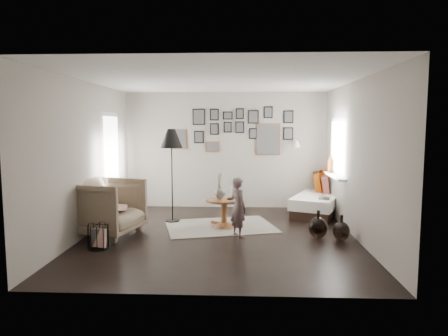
{
  "coord_description": "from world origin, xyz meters",
  "views": [
    {
      "loc": [
        0.36,
        -6.59,
        1.85
      ],
      "look_at": [
        0.05,
        0.5,
        1.1
      ],
      "focal_mm": 32.0,
      "sensor_mm": 36.0,
      "label": 1
    }
  ],
  "objects_px": {
    "demijohn_small": "(341,231)",
    "floor_lamp": "(172,142)",
    "demijohn_large": "(318,228)",
    "daybed": "(318,199)",
    "child": "(238,207)",
    "magazine_basket": "(98,237)",
    "vase": "(220,191)",
    "pedestal_table": "(224,214)",
    "armchair": "(107,207)"
  },
  "relations": [
    {
      "from": "daybed",
      "to": "child",
      "type": "bearing_deg",
      "value": -107.75
    },
    {
      "from": "daybed",
      "to": "child",
      "type": "xyz_separation_m",
      "value": [
        -1.69,
        -1.93,
        0.21
      ]
    },
    {
      "from": "magazine_basket",
      "to": "demijohn_large",
      "type": "bearing_deg",
      "value": 11.66
    },
    {
      "from": "demijohn_small",
      "to": "floor_lamp",
      "type": "bearing_deg",
      "value": 158.62
    },
    {
      "from": "daybed",
      "to": "floor_lamp",
      "type": "relative_size",
      "value": 1.13
    },
    {
      "from": "pedestal_table",
      "to": "floor_lamp",
      "type": "bearing_deg",
      "value": 159.76
    },
    {
      "from": "demijohn_large",
      "to": "child",
      "type": "height_order",
      "value": "child"
    },
    {
      "from": "floor_lamp",
      "to": "magazine_basket",
      "type": "height_order",
      "value": "floor_lamp"
    },
    {
      "from": "vase",
      "to": "demijohn_small",
      "type": "xyz_separation_m",
      "value": [
        2.02,
        -0.8,
        -0.51
      ]
    },
    {
      "from": "vase",
      "to": "daybed",
      "type": "distance_m",
      "value": 2.44
    },
    {
      "from": "floor_lamp",
      "to": "demijohn_small",
      "type": "relative_size",
      "value": 4.24
    },
    {
      "from": "pedestal_table",
      "to": "child",
      "type": "distance_m",
      "value": 0.72
    },
    {
      "from": "floor_lamp",
      "to": "magazine_basket",
      "type": "xyz_separation_m",
      "value": [
        -0.83,
        -1.74,
        -1.36
      ]
    },
    {
      "from": "demijohn_large",
      "to": "magazine_basket",
      "type": "bearing_deg",
      "value": -168.34
    },
    {
      "from": "daybed",
      "to": "demijohn_large",
      "type": "relative_size",
      "value": 4.34
    },
    {
      "from": "magazine_basket",
      "to": "child",
      "type": "xyz_separation_m",
      "value": [
        2.11,
        0.75,
        0.32
      ]
    },
    {
      "from": "magazine_basket",
      "to": "child",
      "type": "distance_m",
      "value": 2.26
    },
    {
      "from": "demijohn_small",
      "to": "armchair",
      "type": "bearing_deg",
      "value": 177.56
    },
    {
      "from": "pedestal_table",
      "to": "demijohn_large",
      "type": "distance_m",
      "value": 1.72
    },
    {
      "from": "magazine_basket",
      "to": "pedestal_table",
      "type": "bearing_deg",
      "value": 36.59
    },
    {
      "from": "demijohn_large",
      "to": "pedestal_table",
      "type": "bearing_deg",
      "value": 157.38
    },
    {
      "from": "daybed",
      "to": "floor_lamp",
      "type": "xyz_separation_m",
      "value": [
        -2.97,
        -0.94,
        1.26
      ]
    },
    {
      "from": "pedestal_table",
      "to": "magazine_basket",
      "type": "height_order",
      "value": "pedestal_table"
    },
    {
      "from": "armchair",
      "to": "child",
      "type": "distance_m",
      "value": 2.23
    },
    {
      "from": "demijohn_large",
      "to": "demijohn_small",
      "type": "relative_size",
      "value": 1.1
    },
    {
      "from": "demijohn_small",
      "to": "child",
      "type": "height_order",
      "value": "child"
    },
    {
      "from": "vase",
      "to": "demijohn_large",
      "type": "bearing_deg",
      "value": -22.23
    },
    {
      "from": "magazine_basket",
      "to": "demijohn_small",
      "type": "bearing_deg",
      "value": 8.84
    },
    {
      "from": "vase",
      "to": "daybed",
      "type": "height_order",
      "value": "vase"
    },
    {
      "from": "daybed",
      "to": "armchair",
      "type": "bearing_deg",
      "value": -130.33
    },
    {
      "from": "demijohn_large",
      "to": "child",
      "type": "xyz_separation_m",
      "value": [
        -1.32,
        0.05,
        0.32
      ]
    },
    {
      "from": "vase",
      "to": "demijohn_small",
      "type": "relative_size",
      "value": 1.12
    },
    {
      "from": "daybed",
      "to": "demijohn_large",
      "type": "bearing_deg",
      "value": -77.15
    },
    {
      "from": "armchair",
      "to": "demijohn_small",
      "type": "relative_size",
      "value": 2.48
    },
    {
      "from": "magazine_basket",
      "to": "demijohn_small",
      "type": "height_order",
      "value": "demijohn_small"
    },
    {
      "from": "demijohn_large",
      "to": "demijohn_small",
      "type": "xyz_separation_m",
      "value": [
        0.35,
        -0.12,
        -0.02
      ]
    },
    {
      "from": "child",
      "to": "magazine_basket",
      "type": "bearing_deg",
      "value": 74.36
    },
    {
      "from": "armchair",
      "to": "magazine_basket",
      "type": "bearing_deg",
      "value": -156.82
    },
    {
      "from": "vase",
      "to": "magazine_basket",
      "type": "height_order",
      "value": "vase"
    },
    {
      "from": "vase",
      "to": "floor_lamp",
      "type": "distance_m",
      "value": 1.33
    },
    {
      "from": "vase",
      "to": "magazine_basket",
      "type": "bearing_deg",
      "value": -141.78
    },
    {
      "from": "demijohn_small",
      "to": "child",
      "type": "distance_m",
      "value": 1.71
    },
    {
      "from": "pedestal_table",
      "to": "demijohn_large",
      "type": "bearing_deg",
      "value": -22.62
    },
    {
      "from": "magazine_basket",
      "to": "armchair",
      "type": "bearing_deg",
      "value": 99.21
    },
    {
      "from": "demijohn_large",
      "to": "child",
      "type": "relative_size",
      "value": 0.46
    },
    {
      "from": "pedestal_table",
      "to": "vase",
      "type": "distance_m",
      "value": 0.43
    },
    {
      "from": "magazine_basket",
      "to": "child",
      "type": "bearing_deg",
      "value": 19.67
    },
    {
      "from": "armchair",
      "to": "demijohn_large",
      "type": "distance_m",
      "value": 3.56
    },
    {
      "from": "magazine_basket",
      "to": "demijohn_small",
      "type": "distance_m",
      "value": 3.82
    },
    {
      "from": "demijohn_large",
      "to": "demijohn_small",
      "type": "height_order",
      "value": "demijohn_large"
    }
  ]
}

